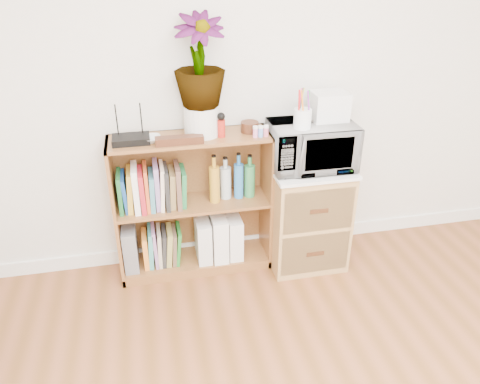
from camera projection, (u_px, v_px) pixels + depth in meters
name	position (u px, v px, depth m)	size (l,w,h in m)	color
skirting_board	(241.00, 242.00, 3.42)	(4.00, 0.02, 0.10)	white
bookshelf	(193.00, 205.00, 3.04)	(1.00, 0.30, 0.95)	brown
wicker_unit	(305.00, 215.00, 3.17)	(0.50, 0.45, 0.70)	#9E7542
microwave	(311.00, 145.00, 2.93)	(0.52, 0.35, 0.29)	silver
pen_cup	(303.00, 119.00, 2.76)	(0.11, 0.11, 0.12)	white
small_appliance	(329.00, 106.00, 2.89)	(0.22, 0.18, 0.17)	silver
router	(131.00, 139.00, 2.73)	(0.22, 0.15, 0.04)	black
white_bowl	(150.00, 139.00, 2.74)	(0.13, 0.13, 0.03)	silver
plant_pot	(202.00, 121.00, 2.81)	(0.21, 0.21, 0.18)	silver
potted_plant	(199.00, 61.00, 2.65)	(0.29, 0.29, 0.53)	#2B6629
trinket_box	(179.00, 140.00, 2.71)	(0.28, 0.07, 0.04)	#3A1F0F
kokeshi_doll	(221.00, 128.00, 2.80)	(0.05, 0.05, 0.11)	#AC1E15
wooden_bowl	(250.00, 127.00, 2.88)	(0.11, 0.11, 0.06)	#371E0F
paint_jars	(261.00, 132.00, 2.81)	(0.11, 0.04, 0.06)	#CF738F
file_box	(130.00, 246.00, 3.08)	(0.09, 0.24, 0.30)	slate
magazine_holder_left	(203.00, 239.00, 3.16)	(0.09, 0.23, 0.29)	silver
magazine_holder_mid	(218.00, 235.00, 3.18)	(0.10, 0.25, 0.32)	white
magazine_holder_right	(234.00, 235.00, 3.20)	(0.09, 0.23, 0.29)	white
cookbooks	(152.00, 188.00, 2.92)	(0.42, 0.20, 0.29)	#1A612C
liquor_bottles	(232.00, 178.00, 3.01)	(0.31, 0.07, 0.31)	#C08924
lower_books	(161.00, 246.00, 3.13)	(0.26, 0.19, 0.28)	orange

